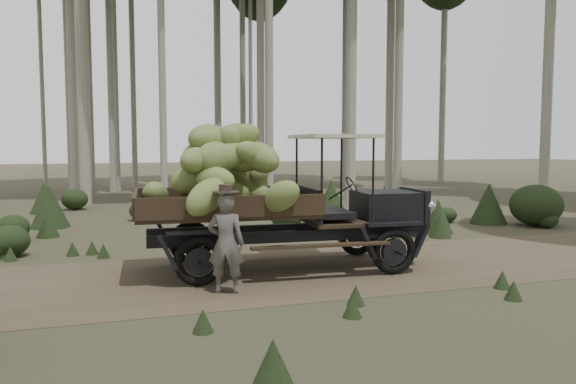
# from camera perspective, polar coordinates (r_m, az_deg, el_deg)

# --- Properties ---
(ground) EXTENTS (120.00, 120.00, 0.00)m
(ground) POSITION_cam_1_polar(r_m,az_deg,el_deg) (10.34, 0.33, -8.14)
(ground) COLOR #473D2B
(ground) RESTS_ON ground
(dirt_track) EXTENTS (70.00, 4.00, 0.01)m
(dirt_track) POSITION_cam_1_polar(r_m,az_deg,el_deg) (10.34, 0.33, -8.12)
(dirt_track) COLOR brown
(dirt_track) RESTS_ON ground
(banana_truck) EXTENTS (5.60, 2.95, 2.80)m
(banana_truck) POSITION_cam_1_polar(r_m,az_deg,el_deg) (10.19, -3.94, 1.07)
(banana_truck) COLOR black
(banana_truck) RESTS_ON ground
(farmer) EXTENTS (0.67, 0.56, 1.71)m
(farmer) POSITION_cam_1_polar(r_m,az_deg,el_deg) (8.82, -6.32, -5.08)
(farmer) COLOR #56534F
(farmer) RESTS_ON ground
(undergrowth) EXTENTS (19.58, 24.83, 1.38)m
(undergrowth) POSITION_cam_1_polar(r_m,az_deg,el_deg) (10.18, -2.47, -5.24)
(undergrowth) COLOR #233319
(undergrowth) RESTS_ON ground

